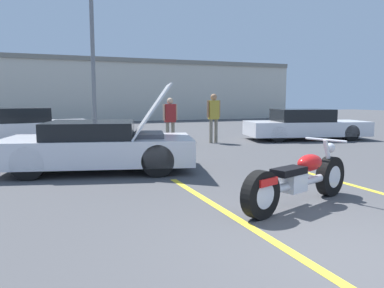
{
  "coord_description": "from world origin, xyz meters",
  "views": [
    {
      "loc": [
        -2.84,
        -2.66,
        1.6
      ],
      "look_at": [
        -0.41,
        3.41,
        0.8
      ],
      "focal_mm": 35.0,
      "sensor_mm": 36.0,
      "label": 1
    }
  ],
  "objects_px": {
    "show_car_hood_open": "(100,145)",
    "spectator_by_show_car": "(170,117)",
    "light_pole": "(94,41)",
    "parked_car_right_row": "(305,125)",
    "motorcycle": "(299,180)",
    "spectator_midground": "(214,114)",
    "parked_car_mid_row": "(20,128)"
  },
  "relations": [
    {
      "from": "show_car_hood_open",
      "to": "spectator_by_show_car",
      "type": "height_order",
      "value": "show_car_hood_open"
    },
    {
      "from": "light_pole",
      "to": "parked_car_right_row",
      "type": "height_order",
      "value": "light_pole"
    },
    {
      "from": "motorcycle",
      "to": "show_car_hood_open",
      "type": "xyz_separation_m",
      "value": [
        -2.34,
        3.95,
        0.16
      ]
    },
    {
      "from": "show_car_hood_open",
      "to": "parked_car_right_row",
      "type": "xyz_separation_m",
      "value": [
        8.35,
        3.47,
        0.0
      ]
    },
    {
      "from": "show_car_hood_open",
      "to": "parked_car_right_row",
      "type": "bearing_deg",
      "value": 37.22
    },
    {
      "from": "motorcycle",
      "to": "spectator_midground",
      "type": "distance_m",
      "value": 8.08
    },
    {
      "from": "show_car_hood_open",
      "to": "spectator_midground",
      "type": "height_order",
      "value": "show_car_hood_open"
    },
    {
      "from": "light_pole",
      "to": "motorcycle",
      "type": "xyz_separation_m",
      "value": [
        1.28,
        -12.4,
        -3.66
      ]
    },
    {
      "from": "parked_car_right_row",
      "to": "spectator_midground",
      "type": "height_order",
      "value": "spectator_midground"
    },
    {
      "from": "motorcycle",
      "to": "parked_car_mid_row",
      "type": "relative_size",
      "value": 0.5
    },
    {
      "from": "motorcycle",
      "to": "spectator_by_show_car",
      "type": "relative_size",
      "value": 1.47
    },
    {
      "from": "spectator_by_show_car",
      "to": "spectator_midground",
      "type": "height_order",
      "value": "spectator_midground"
    },
    {
      "from": "motorcycle",
      "to": "spectator_midground",
      "type": "height_order",
      "value": "spectator_midground"
    },
    {
      "from": "show_car_hood_open",
      "to": "parked_car_mid_row",
      "type": "distance_m",
      "value": 5.55
    },
    {
      "from": "show_car_hood_open",
      "to": "parked_car_mid_row",
      "type": "height_order",
      "value": "show_car_hood_open"
    },
    {
      "from": "parked_car_right_row",
      "to": "spectator_by_show_car",
      "type": "xyz_separation_m",
      "value": [
        -5.41,
        0.39,
        0.4
      ]
    },
    {
      "from": "light_pole",
      "to": "show_car_hood_open",
      "type": "xyz_separation_m",
      "value": [
        -1.06,
        -8.45,
        -3.5
      ]
    },
    {
      "from": "light_pole",
      "to": "show_car_hood_open",
      "type": "distance_m",
      "value": 9.21
    },
    {
      "from": "parked_car_right_row",
      "to": "parked_car_mid_row",
      "type": "xyz_separation_m",
      "value": [
        -10.22,
        1.75,
        0.05
      ]
    },
    {
      "from": "spectator_by_show_car",
      "to": "spectator_midground",
      "type": "distance_m",
      "value": 1.63
    },
    {
      "from": "spectator_midground",
      "to": "motorcycle",
      "type": "bearing_deg",
      "value": -106.0
    },
    {
      "from": "show_car_hood_open",
      "to": "parked_car_right_row",
      "type": "relative_size",
      "value": 0.91
    },
    {
      "from": "spectator_by_show_car",
      "to": "parked_car_right_row",
      "type": "bearing_deg",
      "value": -4.1
    },
    {
      "from": "show_car_hood_open",
      "to": "spectator_by_show_car",
      "type": "bearing_deg",
      "value": 67.39
    },
    {
      "from": "spectator_by_show_car",
      "to": "spectator_midground",
      "type": "xyz_separation_m",
      "value": [
        1.62,
        -0.06,
        0.1
      ]
    },
    {
      "from": "parked_car_right_row",
      "to": "light_pole",
      "type": "bearing_deg",
      "value": 159.17
    },
    {
      "from": "light_pole",
      "to": "show_car_hood_open",
      "type": "relative_size",
      "value": 1.66
    },
    {
      "from": "spectator_by_show_car",
      "to": "show_car_hood_open",
      "type": "bearing_deg",
      "value": -127.27
    },
    {
      "from": "parked_car_right_row",
      "to": "spectator_midground",
      "type": "relative_size",
      "value": 2.79
    },
    {
      "from": "motorcycle",
      "to": "parked_car_right_row",
      "type": "relative_size",
      "value": 0.48
    },
    {
      "from": "parked_car_mid_row",
      "to": "spectator_midground",
      "type": "xyz_separation_m",
      "value": [
        6.44,
        -1.43,
        0.44
      ]
    },
    {
      "from": "parked_car_right_row",
      "to": "parked_car_mid_row",
      "type": "distance_m",
      "value": 10.37
    }
  ]
}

